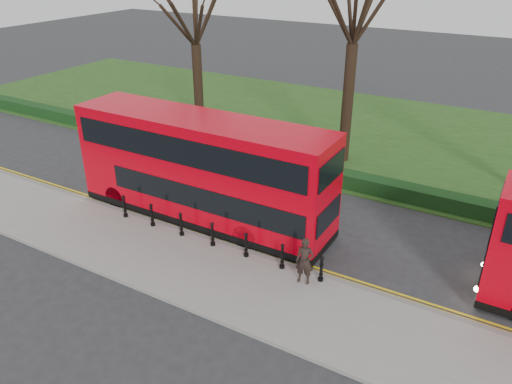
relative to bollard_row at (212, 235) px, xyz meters
The scene contains 12 objects.
ground 1.70m from the bollard_row, 120.62° to the left, with size 120.00×120.00×0.00m, color #28282B.
pavement 1.92m from the bollard_row, 115.84° to the right, with size 60.00×4.00×0.15m, color gray.
kerb 1.04m from the bollard_row, 156.34° to the left, with size 60.00×0.25×0.16m, color slate.
grass_verge 16.38m from the bollard_row, 92.80° to the left, with size 60.00×18.00×0.06m, color #264416.
hedge 8.19m from the bollard_row, 95.60° to the left, with size 60.00×0.90×0.80m, color black.
yellow_line_outer 1.21m from the bollard_row, 140.87° to the left, with size 60.00×0.10×0.01m, color yellow.
yellow_line_inner 1.33m from the bollard_row, 133.23° to the left, with size 60.00×0.10×0.01m, color yellow.
tree_left 15.86m from the bollard_row, 127.78° to the left, with size 6.50×6.50×10.16m.
tree_mid 13.91m from the bollard_row, 83.96° to the left, with size 7.58×7.58×11.84m.
bollard_row is the anchor object (origin of this frame).
bus_lead 3.09m from the bollard_row, 133.12° to the left, with size 11.82×2.71×4.70m.
pedestrian 4.28m from the bollard_row, ahead, with size 0.65×0.43×1.79m, color black.
Camera 1 is at (10.90, -15.32, 11.12)m, focal length 35.00 mm.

